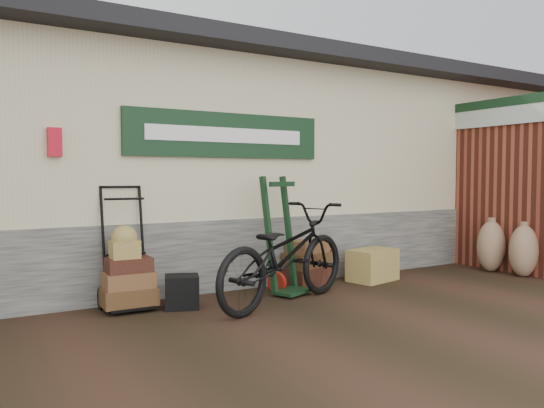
{
  "coord_description": "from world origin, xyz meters",
  "views": [
    {
      "loc": [
        -3.19,
        -4.96,
        1.44
      ],
      "look_at": [
        0.3,
        0.9,
        1.09
      ],
      "focal_mm": 35.0,
      "sensor_mm": 36.0,
      "label": 1
    }
  ],
  "objects_px": {
    "porter_trolley": "(125,246)",
    "suitcase_stack": "(307,262)",
    "black_trunk": "(182,292)",
    "wicker_hamper": "(373,265)",
    "green_barrow": "(282,235)",
    "bicycle": "(284,249)"
  },
  "relations": [
    {
      "from": "wicker_hamper",
      "to": "bicycle",
      "type": "bearing_deg",
      "value": -163.26
    },
    {
      "from": "porter_trolley",
      "to": "suitcase_stack",
      "type": "xyz_separation_m",
      "value": [
        2.44,
        0.04,
        -0.38
      ]
    },
    {
      "from": "wicker_hamper",
      "to": "porter_trolley",
      "type": "bearing_deg",
      "value": 175.93
    },
    {
      "from": "black_trunk",
      "to": "bicycle",
      "type": "relative_size",
      "value": 0.17
    },
    {
      "from": "porter_trolley",
      "to": "wicker_hamper",
      "type": "relative_size",
      "value": 2.05
    },
    {
      "from": "porter_trolley",
      "to": "black_trunk",
      "type": "xyz_separation_m",
      "value": [
        0.52,
        -0.34,
        -0.5
      ]
    },
    {
      "from": "porter_trolley",
      "to": "green_barrow",
      "type": "xyz_separation_m",
      "value": [
        1.84,
        -0.29,
        0.03
      ]
    },
    {
      "from": "porter_trolley",
      "to": "bicycle",
      "type": "relative_size",
      "value": 0.63
    },
    {
      "from": "porter_trolley",
      "to": "black_trunk",
      "type": "height_order",
      "value": "porter_trolley"
    },
    {
      "from": "black_trunk",
      "to": "bicycle",
      "type": "bearing_deg",
      "value": -22.44
    },
    {
      "from": "black_trunk",
      "to": "bicycle",
      "type": "height_order",
      "value": "bicycle"
    },
    {
      "from": "black_trunk",
      "to": "wicker_hamper",
      "type": "bearing_deg",
      "value": 2.03
    },
    {
      "from": "porter_trolley",
      "to": "black_trunk",
      "type": "distance_m",
      "value": 0.8
    },
    {
      "from": "black_trunk",
      "to": "suitcase_stack",
      "type": "bearing_deg",
      "value": 11.26
    },
    {
      "from": "green_barrow",
      "to": "wicker_hamper",
      "type": "distance_m",
      "value": 1.59
    },
    {
      "from": "wicker_hamper",
      "to": "black_trunk",
      "type": "xyz_separation_m",
      "value": [
        -2.83,
        -0.1,
        -0.04
      ]
    },
    {
      "from": "green_barrow",
      "to": "bicycle",
      "type": "distance_m",
      "value": 0.56
    },
    {
      "from": "wicker_hamper",
      "to": "black_trunk",
      "type": "bearing_deg",
      "value": -177.97
    },
    {
      "from": "wicker_hamper",
      "to": "bicycle",
      "type": "height_order",
      "value": "bicycle"
    },
    {
      "from": "wicker_hamper",
      "to": "black_trunk",
      "type": "distance_m",
      "value": 2.83
    },
    {
      "from": "green_barrow",
      "to": "wicker_hamper",
      "type": "xyz_separation_m",
      "value": [
        1.51,
        0.05,
        -0.5
      ]
    },
    {
      "from": "suitcase_stack",
      "to": "black_trunk",
      "type": "relative_size",
      "value": 1.88
    }
  ]
}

